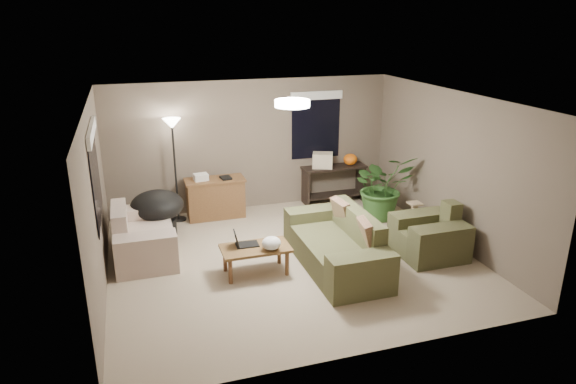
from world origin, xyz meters
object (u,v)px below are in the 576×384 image
object	(u,v)px
main_sofa	(338,247)
loveseat	(142,238)
console_table	(334,181)
houseplant	(382,193)
floor_lamp	(173,136)
desk	(216,198)
armchair	(430,237)
cat_scratching_post	(414,218)
coffee_table	(256,251)
papasan_chair	(158,210)

from	to	relation	value
main_sofa	loveseat	distance (m)	3.07
console_table	houseplant	size ratio (longest dim) A/B	1.05
console_table	floor_lamp	bearing A→B (deg)	-179.00
main_sofa	desk	xyz separation A→B (m)	(-1.41, 2.54, 0.08)
armchair	cat_scratching_post	xyz separation A→B (m)	(0.30, 0.98, -0.08)
floor_lamp	houseplant	size ratio (longest dim) A/B	1.54
coffee_table	console_table	distance (m)	3.39
coffee_table	houseplant	distance (m)	3.14
armchair	floor_lamp	size ratio (longest dim) A/B	0.52
loveseat	console_table	bearing A→B (deg)	20.37
desk	coffee_table	bearing A→B (deg)	-86.03
papasan_chair	houseplant	xyz separation A→B (m)	(4.04, -0.41, 0.02)
coffee_table	cat_scratching_post	bearing A→B (deg)	13.82
loveseat	cat_scratching_post	xyz separation A→B (m)	(4.64, -0.35, -0.08)
desk	papasan_chair	xyz separation A→B (m)	(-1.09, -0.56, 0.09)
armchair	console_table	bearing A→B (deg)	100.52
armchair	console_table	distance (m)	2.80
houseplant	cat_scratching_post	size ratio (longest dim) A/B	2.48
houseplant	cat_scratching_post	world-z (taller)	houseplant
main_sofa	floor_lamp	xyz separation A→B (m)	(-2.11, 2.60, 1.30)
houseplant	armchair	bearing A→B (deg)	-90.28
loveseat	main_sofa	bearing A→B (deg)	-23.76
main_sofa	floor_lamp	distance (m)	3.59
coffee_table	cat_scratching_post	world-z (taller)	cat_scratching_post
console_table	cat_scratching_post	bearing A→B (deg)	-65.35
loveseat	floor_lamp	xyz separation A→B (m)	(0.70, 1.37, 1.30)
papasan_chair	floor_lamp	world-z (taller)	floor_lamp
coffee_table	cat_scratching_post	xyz separation A→B (m)	(3.08, 0.76, -0.14)
cat_scratching_post	coffee_table	bearing A→B (deg)	-166.18
coffee_table	console_table	xyz separation A→B (m)	(2.27, 2.52, 0.08)
floor_lamp	armchair	bearing A→B (deg)	-36.50
console_table	houseplant	distance (m)	1.20
floor_lamp	coffee_table	bearing A→B (deg)	-70.78
console_table	cat_scratching_post	world-z (taller)	console_table
desk	loveseat	bearing A→B (deg)	-136.87
loveseat	coffee_table	world-z (taller)	loveseat
coffee_table	console_table	world-z (taller)	console_table
cat_scratching_post	loveseat	bearing A→B (deg)	175.74
loveseat	coffee_table	size ratio (longest dim) A/B	1.60
floor_lamp	console_table	bearing A→B (deg)	1.00
loveseat	armchair	bearing A→B (deg)	-16.99
armchair	cat_scratching_post	bearing A→B (deg)	72.98
main_sofa	papasan_chair	xyz separation A→B (m)	(-2.50, 1.98, 0.17)
main_sofa	cat_scratching_post	world-z (taller)	main_sofa
papasan_chair	houseplant	bearing A→B (deg)	-5.84
papasan_chair	desk	bearing A→B (deg)	27.02
papasan_chair	cat_scratching_post	distance (m)	4.48
papasan_chair	floor_lamp	distance (m)	1.35
loveseat	cat_scratching_post	distance (m)	4.65
coffee_table	papasan_chair	bearing A→B (deg)	124.22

